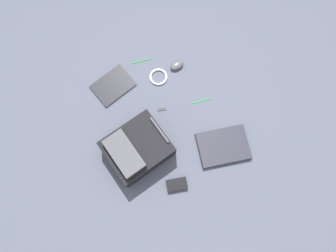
# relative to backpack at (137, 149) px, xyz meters

# --- Properties ---
(ground_plane) EXTENTS (3.51, 3.51, 0.00)m
(ground_plane) POSITION_rel_backpack_xyz_m (-0.11, 0.30, -0.09)
(ground_plane) COLOR #4C5160
(backpack) EXTENTS (0.38, 0.42, 0.21)m
(backpack) POSITION_rel_backpack_xyz_m (0.00, 0.00, 0.00)
(backpack) COLOR black
(backpack) RESTS_ON ground_plane
(laptop) EXTENTS (0.32, 0.39, 0.03)m
(laptop) POSITION_rel_backpack_xyz_m (0.23, 0.52, -0.07)
(laptop) COLOR #24242C
(laptop) RESTS_ON ground_plane
(book_comic) EXTENTS (0.26, 0.31, 0.01)m
(book_comic) POSITION_rel_backpack_xyz_m (-0.50, 0.05, -0.08)
(book_comic) COLOR silver
(book_comic) RESTS_ON ground_plane
(computer_mouse) EXTENTS (0.07, 0.11, 0.04)m
(computer_mouse) POSITION_rel_backpack_xyz_m (-0.43, 0.52, -0.07)
(computer_mouse) COLOR #4C4C51
(computer_mouse) RESTS_ON ground_plane
(cable_coil) EXTENTS (0.13, 0.13, 0.02)m
(cable_coil) POSITION_rel_backpack_xyz_m (-0.42, 0.36, -0.08)
(cable_coil) COLOR silver
(cable_coil) RESTS_ON ground_plane
(power_brick) EXTENTS (0.11, 0.15, 0.03)m
(power_brick) POSITION_rel_backpack_xyz_m (0.31, 0.13, -0.07)
(power_brick) COLOR black
(power_brick) RESTS_ON ground_plane
(pen_black) EXTENTS (0.04, 0.14, 0.01)m
(pen_black) POSITION_rel_backpack_xyz_m (-0.12, 0.55, -0.09)
(pen_black) COLOR #198C33
(pen_black) RESTS_ON ground_plane
(pen_blue) EXTENTS (0.04, 0.15, 0.01)m
(pen_blue) POSITION_rel_backpack_xyz_m (-0.59, 0.31, -0.09)
(pen_blue) COLOR #198C33
(pen_blue) RESTS_ON ground_plane
(usb_stick) EXTENTS (0.04, 0.06, 0.01)m
(usb_stick) POSITION_rel_backpack_xyz_m (-0.19, 0.28, -0.09)
(usb_stick) COLOR black
(usb_stick) RESTS_ON ground_plane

